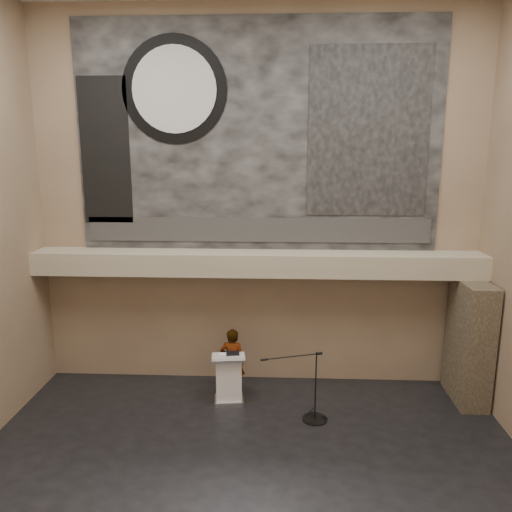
{
  "coord_description": "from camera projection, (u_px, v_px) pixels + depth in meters",
  "views": [
    {
      "loc": [
        0.48,
        -7.24,
        5.47
      ],
      "look_at": [
        0.0,
        3.2,
        3.2
      ],
      "focal_mm": 35.0,
      "sensor_mm": 36.0,
      "label": 1
    }
  ],
  "objects": [
    {
      "name": "floor",
      "position": [
        247.0,
        485.0,
        8.26
      ],
      "size": [
        10.0,
        10.0,
        0.0
      ],
      "primitive_type": "plane",
      "color": "black",
      "rests_on": "ground"
    },
    {
      "name": "wall_back",
      "position": [
        258.0,
        203.0,
        11.26
      ],
      "size": [
        10.0,
        0.02,
        8.5
      ],
      "primitive_type": "cube",
      "color": "#7F6650",
      "rests_on": "floor"
    },
    {
      "name": "wall_front",
      "position": [
        208.0,
        328.0,
        3.45
      ],
      "size": [
        10.0,
        0.02,
        8.5
      ],
      "primitive_type": "cube",
      "color": "#7F6650",
      "rests_on": "floor"
    },
    {
      "name": "soffit",
      "position": [
        257.0,
        263.0,
        11.14
      ],
      "size": [
        10.0,
        0.8,
        0.5
      ],
      "primitive_type": "cube",
      "color": "tan",
      "rests_on": "wall_back"
    },
    {
      "name": "sprinkler_left",
      "position": [
        186.0,
        275.0,
        11.23
      ],
      "size": [
        0.04,
        0.04,
        0.06
      ],
      "primitive_type": "cylinder",
      "color": "#B2893D",
      "rests_on": "soffit"
    },
    {
      "name": "sprinkler_right",
      "position": [
        342.0,
        277.0,
        11.07
      ],
      "size": [
        0.04,
        0.04,
        0.06
      ],
      "primitive_type": "cylinder",
      "color": "#B2893D",
      "rests_on": "soffit"
    },
    {
      "name": "banner",
      "position": [
        258.0,
        137.0,
        10.92
      ],
      "size": [
        8.0,
        0.05,
        5.0
      ],
      "primitive_type": "cube",
      "color": "black",
      "rests_on": "wall_back"
    },
    {
      "name": "banner_text_strip",
      "position": [
        257.0,
        230.0,
        11.32
      ],
      "size": [
        7.76,
        0.02,
        0.55
      ],
      "primitive_type": "cube",
      "color": "#2D2D2D",
      "rests_on": "banner"
    },
    {
      "name": "banner_clock_rim",
      "position": [
        174.0,
        90.0,
        10.75
      ],
      "size": [
        2.3,
        0.02,
        2.3
      ],
      "primitive_type": "cylinder",
      "rotation": [
        1.57,
        0.0,
        0.0
      ],
      "color": "black",
      "rests_on": "banner"
    },
    {
      "name": "banner_clock_face",
      "position": [
        174.0,
        90.0,
        10.73
      ],
      "size": [
        1.84,
        0.02,
        1.84
      ],
      "primitive_type": "cylinder",
      "rotation": [
        1.57,
        0.0,
        0.0
      ],
      "color": "silver",
      "rests_on": "banner"
    },
    {
      "name": "banner_building_print",
      "position": [
        369.0,
        132.0,
        10.75
      ],
      "size": [
        2.6,
        0.02,
        3.6
      ],
      "primitive_type": "cube",
      "color": "black",
      "rests_on": "banner"
    },
    {
      "name": "banner_brick_print",
      "position": [
        105.0,
        151.0,
        11.1
      ],
      "size": [
        1.1,
        0.02,
        3.2
      ],
      "primitive_type": "cube",
      "color": "black",
      "rests_on": "banner"
    },
    {
      "name": "stone_pier",
      "position": [
        469.0,
        342.0,
        10.83
      ],
      "size": [
        0.6,
        1.4,
        2.7
      ],
      "primitive_type": "cube",
      "color": "#3F3527",
      "rests_on": "floor"
    },
    {
      "name": "lectern",
      "position": [
        229.0,
        378.0,
        10.88
      ],
      "size": [
        0.76,
        0.59,
        1.13
      ],
      "rotation": [
        0.0,
        0.0,
        0.12
      ],
      "color": "silver",
      "rests_on": "floor"
    },
    {
      "name": "binder",
      "position": [
        233.0,
        354.0,
        10.78
      ],
      "size": [
        0.3,
        0.25,
        0.04
      ],
      "primitive_type": "cube",
      "rotation": [
        0.0,
        0.0,
        0.1
      ],
      "color": "black",
      "rests_on": "lectern"
    },
    {
      "name": "papers",
      "position": [
        223.0,
        355.0,
        10.76
      ],
      "size": [
        0.23,
        0.29,
        0.0
      ],
      "primitive_type": "cube",
      "rotation": [
        0.0,
        0.0,
        0.2
      ],
      "color": "white",
      "rests_on": "lectern"
    },
    {
      "name": "speaker_person",
      "position": [
        233.0,
        362.0,
        11.19
      ],
      "size": [
        0.61,
        0.44,
        1.55
      ],
      "primitive_type": "imported",
      "rotation": [
        0.0,
        0.0,
        3.01
      ],
      "color": "white",
      "rests_on": "floor"
    },
    {
      "name": "mic_stand",
      "position": [
        313.0,
        410.0,
        10.21
      ],
      "size": [
        1.36,
        0.61,
        1.49
      ],
      "rotation": [
        0.0,
        0.0,
        0.3
      ],
      "color": "black",
      "rests_on": "floor"
    }
  ]
}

